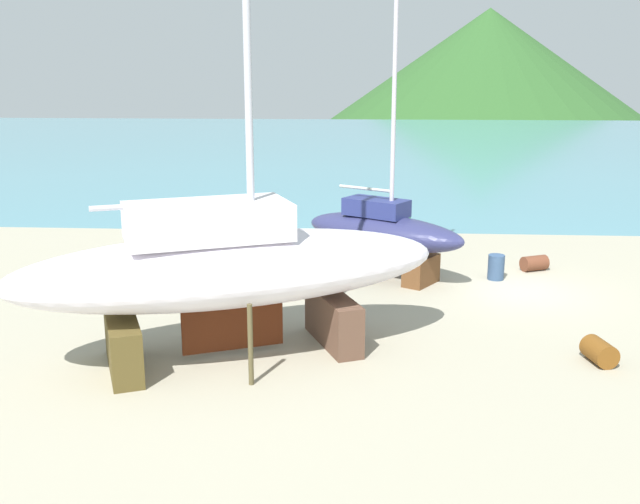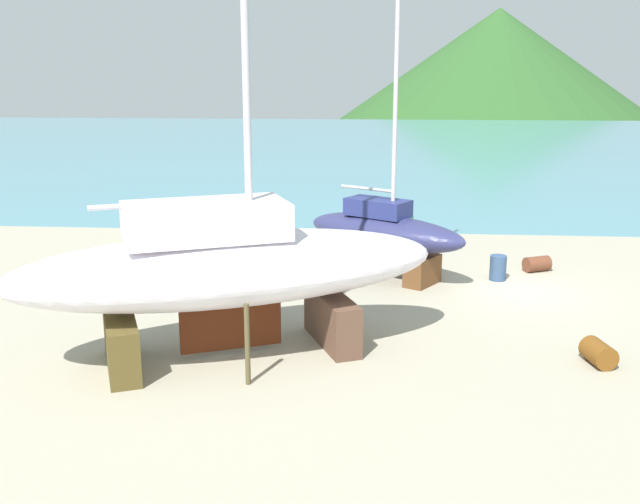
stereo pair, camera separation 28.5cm
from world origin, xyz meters
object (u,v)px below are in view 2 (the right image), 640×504
at_px(sailboat_far_slipway, 227,266).
at_px(sailboat_small_center, 384,232).
at_px(barrel_blue_faded, 498,268).
at_px(barrel_by_slipway, 598,353).
at_px(worker, 408,230).
at_px(barrel_rust_mid, 537,264).

bearing_deg(sailboat_far_slipway, sailboat_small_center, 39.57).
relative_size(barrel_blue_faded, barrel_by_slipway, 0.97).
height_order(sailboat_small_center, barrel_by_slipway, sailboat_small_center).
relative_size(sailboat_far_slipway, worker, 10.85).
bearing_deg(barrel_rust_mid, sailboat_small_center, -167.86).
height_order(worker, barrel_blue_faded, worker).
bearing_deg(barrel_by_slipway, barrel_blue_faded, 100.02).
height_order(sailboat_small_center, worker, sailboat_small_center).
height_order(barrel_rust_mid, barrel_blue_faded, barrel_blue_faded).
relative_size(barrel_rust_mid, barrel_by_slipway, 1.02).
relative_size(sailboat_far_slipway, barrel_rust_mid, 19.45).
bearing_deg(barrel_rust_mid, sailboat_far_slipway, -137.10).
relative_size(worker, barrel_rust_mid, 1.79).
distance_m(sailboat_small_center, barrel_by_slipway, 9.11).
relative_size(sailboat_small_center, barrel_by_slipway, 11.79).
bearing_deg(barrel_blue_faded, barrel_by_slipway, -79.98).
bearing_deg(worker, barrel_blue_faded, 39.10).
height_order(sailboat_small_center, sailboat_far_slipway, sailboat_far_slipway).
distance_m(sailboat_far_slipway, worker, 12.55).
height_order(sailboat_far_slipway, worker, sailboat_far_slipway).
bearing_deg(sailboat_small_center, worker, 108.19).
height_order(sailboat_far_slipway, barrel_rust_mid, sailboat_far_slipway).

